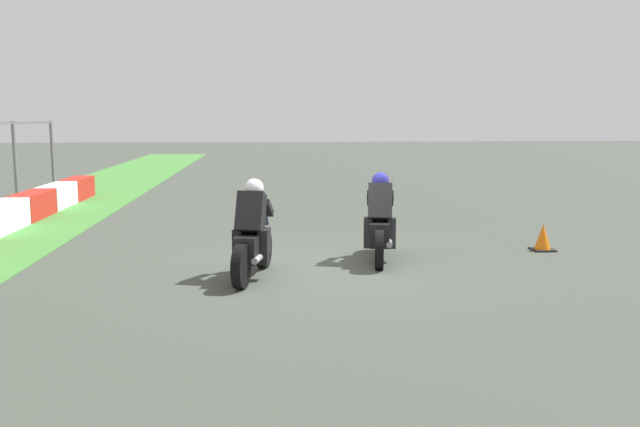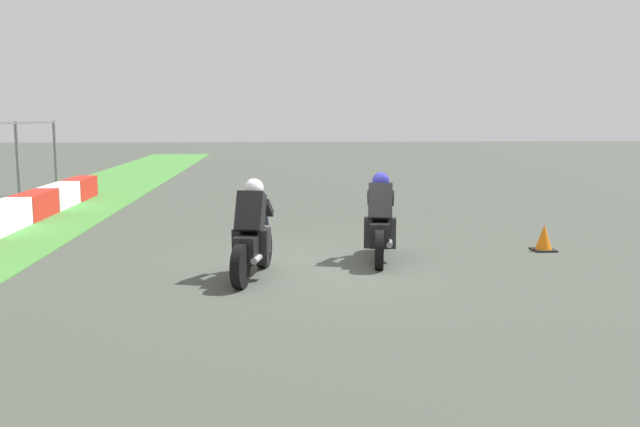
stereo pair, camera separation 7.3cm
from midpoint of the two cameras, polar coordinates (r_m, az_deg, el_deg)
ground_plane at (r=11.09m, az=-0.55°, el=-4.57°), size 120.00×120.00×0.00m
rider_lane_a at (r=11.58m, az=4.90°, el=-0.92°), size 2.03×0.61×1.51m
rider_lane_b at (r=10.34m, az=-5.88°, el=-2.01°), size 2.02×0.64×1.51m
traffic_cone at (r=13.12m, az=18.11°, el=-2.00°), size 0.40×0.40×0.49m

